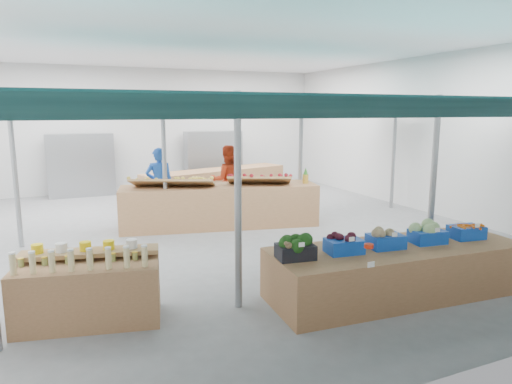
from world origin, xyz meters
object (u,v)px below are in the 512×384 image
bottle_shelf (89,289)px  vendor_left (160,185)px  vendor_right (227,180)px  fruit_counter (220,206)px  veg_counter (396,271)px

bottle_shelf → vendor_left: 5.59m
vendor_left → vendor_right: bearing=-168.0°
fruit_counter → bottle_shelf: bearing=-116.5°
bottle_shelf → fruit_counter: size_ratio=0.42×
veg_counter → fruit_counter: fruit_counter is taller
bottle_shelf → veg_counter: size_ratio=0.50×
bottle_shelf → vendor_right: size_ratio=1.04×
bottle_shelf → vendor_right: 6.47m
fruit_counter → vendor_right: vendor_right is taller
veg_counter → fruit_counter: 5.12m
fruit_counter → vendor_left: vendor_left is taller
veg_counter → vendor_left: size_ratio=2.09×
vendor_left → vendor_right: size_ratio=1.00×
fruit_counter → vendor_right: size_ratio=2.50×
bottle_shelf → vendor_right: vendor_right is taller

